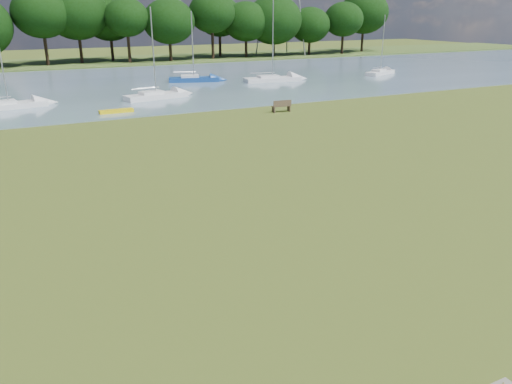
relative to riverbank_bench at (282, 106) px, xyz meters
name	(u,v)px	position (x,y,z in m)	size (l,w,h in m)	color
ground	(219,214)	(-13.61, -18.90, -0.52)	(220.00, 220.00, 0.00)	brown
river	(78,88)	(-13.61, 23.10, -0.52)	(220.00, 40.00, 0.10)	slate
far_bank	(51,64)	(-13.61, 53.10, -0.52)	(220.00, 20.00, 0.40)	#4C6626
riverbank_bench	(282,106)	(0.00, 0.00, 0.00)	(1.71, 0.62, 1.04)	brown
kayak	(116,111)	(-12.82, 5.77, -0.33)	(2.84, 0.66, 0.28)	yellow
tree_line	(32,20)	(-15.88, 49.10, 6.50)	(138.61, 9.79, 11.84)	black
sailboat_0	(8,104)	(-20.99, 12.05, -0.05)	(6.51, 2.80, 6.99)	silver
sailboat_1	(155,94)	(-7.84, 11.40, 0.00)	(6.52, 3.07, 8.52)	silver
sailboat_3	(272,78)	(8.55, 17.78, -0.01)	(7.20, 2.64, 9.52)	silver
sailboat_4	(193,78)	(-0.20, 21.76, 0.04)	(6.28, 3.39, 8.18)	navy
sailboat_7	(380,71)	(25.19, 17.53, -0.03)	(5.76, 3.63, 7.72)	silver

